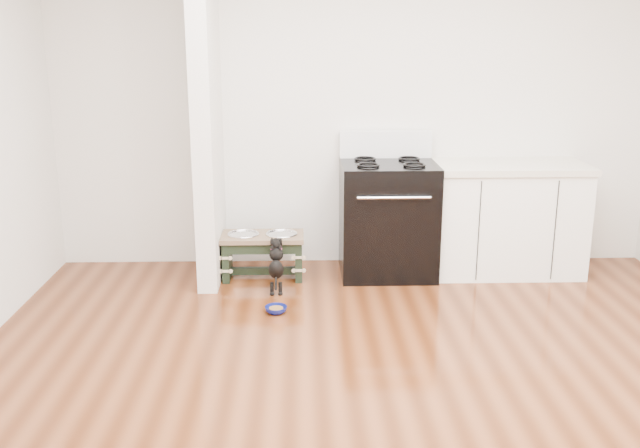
# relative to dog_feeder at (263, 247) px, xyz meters

# --- Properties ---
(ground) EXTENTS (5.00, 5.00, 0.00)m
(ground) POSITION_rel_dog_feeder_xyz_m (0.77, -2.06, -0.26)
(ground) COLOR #471F0C
(ground) RESTS_ON ground
(room_shell) EXTENTS (5.00, 5.00, 5.00)m
(room_shell) POSITION_rel_dog_feeder_xyz_m (0.77, -2.06, 1.36)
(room_shell) COLOR silver
(room_shell) RESTS_ON ground
(partition_wall) EXTENTS (0.15, 0.80, 2.70)m
(partition_wall) POSITION_rel_dog_feeder_xyz_m (-0.41, 0.04, 1.09)
(partition_wall) COLOR silver
(partition_wall) RESTS_ON ground
(oven_range) EXTENTS (0.76, 0.69, 1.14)m
(oven_range) POSITION_rel_dog_feeder_xyz_m (1.02, 0.09, 0.22)
(oven_range) COLOR black
(oven_range) RESTS_ON ground
(cabinet_run) EXTENTS (1.24, 0.64, 0.91)m
(cabinet_run) POSITION_rel_dog_feeder_xyz_m (2.00, 0.11, 0.20)
(cabinet_run) COLOR white
(cabinet_run) RESTS_ON ground
(dog_feeder) EXTENTS (0.66, 0.35, 0.38)m
(dog_feeder) POSITION_rel_dog_feeder_xyz_m (0.00, 0.00, 0.00)
(dog_feeder) COLOR black
(dog_feeder) RESTS_ON ground
(puppy) EXTENTS (0.12, 0.34, 0.40)m
(puppy) POSITION_rel_dog_feeder_xyz_m (0.12, -0.30, -0.04)
(puppy) COLOR black
(puppy) RESTS_ON ground
(floor_bowl) EXTENTS (0.19, 0.19, 0.05)m
(floor_bowl) POSITION_rel_dog_feeder_xyz_m (0.13, -0.76, -0.23)
(floor_bowl) COLOR navy
(floor_bowl) RESTS_ON ground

